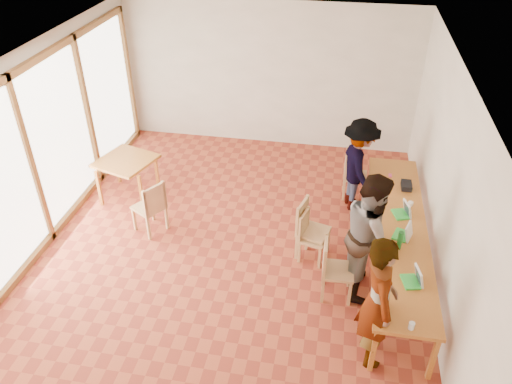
% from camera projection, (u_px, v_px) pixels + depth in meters
% --- Properties ---
extents(ground, '(8.00, 8.00, 0.00)m').
position_uv_depth(ground, '(227.00, 260.00, 7.74)').
color(ground, '#A74628').
rests_on(ground, ground).
extents(wall_back, '(6.00, 0.10, 3.00)m').
position_uv_depth(wall_back, '(269.00, 76.00, 10.18)').
color(wall_back, silver).
rests_on(wall_back, ground).
extents(wall_right, '(0.10, 8.00, 3.00)m').
position_uv_depth(wall_right, '(449.00, 200.00, 6.46)').
color(wall_right, silver).
rests_on(wall_right, ground).
extents(window_wall, '(0.10, 8.00, 3.00)m').
position_uv_depth(window_wall, '(28.00, 159.00, 7.35)').
color(window_wall, white).
rests_on(window_wall, ground).
extents(ceiling, '(6.00, 8.00, 0.04)m').
position_uv_depth(ceiling, '(219.00, 72.00, 6.07)').
color(ceiling, white).
rests_on(ceiling, wall_back).
extents(communal_table, '(0.80, 4.00, 0.75)m').
position_uv_depth(communal_table, '(398.00, 230.00, 7.22)').
color(communal_table, '#C5772B').
rests_on(communal_table, ground).
extents(side_table, '(0.90, 0.90, 0.75)m').
position_uv_depth(side_table, '(126.00, 164.00, 8.87)').
color(side_table, '#C5772B').
rests_on(side_table, ground).
extents(chair_near, '(0.44, 0.44, 0.49)m').
position_uv_depth(chair_near, '(331.00, 263.00, 6.83)').
color(chair_near, tan).
rests_on(chair_near, ground).
extents(chair_mid, '(0.54, 0.54, 0.50)m').
position_uv_depth(chair_mid, '(308.00, 223.00, 7.56)').
color(chair_mid, tan).
rests_on(chair_mid, ground).
extents(chair_far, '(0.47, 0.47, 0.44)m').
position_uv_depth(chair_far, '(309.00, 231.00, 7.52)').
color(chair_far, tan).
rests_on(chair_far, ground).
extents(chair_empty, '(0.42, 0.42, 0.47)m').
position_uv_depth(chair_empty, '(350.00, 170.00, 8.93)').
color(chair_empty, tan).
rests_on(chair_empty, ground).
extents(chair_spare, '(0.60, 0.60, 0.50)m').
position_uv_depth(chair_spare, '(152.00, 203.00, 8.01)').
color(chair_spare, tan).
rests_on(chair_spare, ground).
extents(person_near, '(0.54, 0.73, 1.82)m').
position_uv_depth(person_near, '(378.00, 301.00, 5.77)').
color(person_near, gray).
rests_on(person_near, ground).
extents(person_mid, '(0.79, 0.97, 1.88)m').
position_uv_depth(person_mid, '(371.00, 235.00, 6.75)').
color(person_mid, gray).
rests_on(person_mid, ground).
extents(person_far, '(0.91, 1.22, 1.68)m').
position_uv_depth(person_far, '(359.00, 165.00, 8.49)').
color(person_far, gray).
rests_on(person_far, ground).
extents(laptop_near, '(0.28, 0.31, 0.22)m').
position_uv_depth(laptop_near, '(415.00, 279.00, 6.22)').
color(laptop_near, green).
rests_on(laptop_near, communal_table).
extents(laptop_mid, '(0.31, 0.33, 0.23)m').
position_uv_depth(laptop_mid, '(405.00, 233.00, 6.98)').
color(laptop_mid, green).
rests_on(laptop_mid, communal_table).
extents(laptop_far, '(0.30, 0.32, 0.22)m').
position_uv_depth(laptop_far, '(404.00, 211.00, 7.42)').
color(laptop_far, green).
rests_on(laptop_far, communal_table).
extents(yellow_mug, '(0.17, 0.17, 0.10)m').
position_uv_depth(yellow_mug, '(382.00, 183.00, 8.10)').
color(yellow_mug, orange).
rests_on(yellow_mug, communal_table).
extents(green_bottle, '(0.07, 0.07, 0.28)m').
position_uv_depth(green_bottle, '(400.00, 240.00, 6.73)').
color(green_bottle, '#1E7E2F').
rests_on(green_bottle, communal_table).
extents(clear_glass, '(0.07, 0.07, 0.09)m').
position_uv_depth(clear_glass, '(412.00, 326.00, 5.62)').
color(clear_glass, silver).
rests_on(clear_glass, communal_table).
extents(condiment_cup, '(0.08, 0.08, 0.06)m').
position_uv_depth(condiment_cup, '(411.00, 204.00, 7.64)').
color(condiment_cup, white).
rests_on(condiment_cup, communal_table).
extents(pink_phone, '(0.05, 0.10, 0.01)m').
position_uv_depth(pink_phone, '(390.00, 175.00, 8.37)').
color(pink_phone, '#CF3479').
rests_on(pink_phone, communal_table).
extents(black_pouch, '(0.16, 0.26, 0.09)m').
position_uv_depth(black_pouch, '(406.00, 186.00, 8.04)').
color(black_pouch, black).
rests_on(black_pouch, communal_table).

